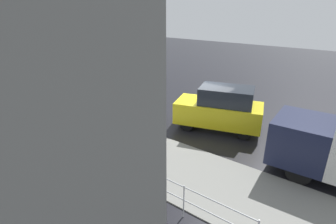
{
  "coord_description": "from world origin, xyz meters",
  "views": [
    {
      "loc": [
        -6.1,
        10.75,
        5.39
      ],
      "look_at": [
        0.61,
        1.86,
        0.9
      ],
      "focal_mm": 28.0,
      "sensor_mm": 36.0,
      "label": 1
    }
  ],
  "objects_px": {
    "fire_hydrant": "(112,118)",
    "moving_hatchback": "(220,108)",
    "pedestrian": "(101,108)",
    "sign_post": "(77,93)"
  },
  "relations": [
    {
      "from": "fire_hydrant",
      "to": "moving_hatchback",
      "type": "bearing_deg",
      "value": -147.48
    },
    {
      "from": "moving_hatchback",
      "to": "fire_hydrant",
      "type": "xyz_separation_m",
      "value": [
        4.33,
        2.76,
        -0.63
      ]
    },
    {
      "from": "moving_hatchback",
      "to": "pedestrian",
      "type": "height_order",
      "value": "moving_hatchback"
    },
    {
      "from": "fire_hydrant",
      "to": "pedestrian",
      "type": "height_order",
      "value": "pedestrian"
    },
    {
      "from": "fire_hydrant",
      "to": "pedestrian",
      "type": "xyz_separation_m",
      "value": [
        0.86,
        -0.07,
        0.28
      ]
    },
    {
      "from": "fire_hydrant",
      "to": "sign_post",
      "type": "height_order",
      "value": "sign_post"
    },
    {
      "from": "fire_hydrant",
      "to": "sign_post",
      "type": "bearing_deg",
      "value": 27.46
    },
    {
      "from": "sign_post",
      "to": "moving_hatchback",
      "type": "bearing_deg",
      "value": -148.7
    },
    {
      "from": "fire_hydrant",
      "to": "pedestrian",
      "type": "bearing_deg",
      "value": -4.92
    },
    {
      "from": "fire_hydrant",
      "to": "sign_post",
      "type": "xyz_separation_m",
      "value": [
        1.46,
        0.76,
        1.18
      ]
    }
  ]
}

